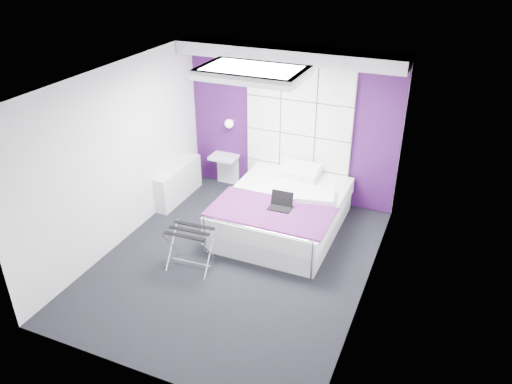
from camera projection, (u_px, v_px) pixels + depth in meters
floor at (236, 261)px, 7.06m from camera, size 4.40×4.40×0.00m
ceiling at (232, 80)px, 5.84m from camera, size 4.40×4.40×0.00m
wall_back at (291, 124)px, 8.24m from camera, size 3.60×0.00×3.60m
wall_left at (119, 157)px, 7.07m from camera, size 0.00×4.40×4.40m
wall_right at (373, 206)px, 5.83m from camera, size 0.00×4.40×4.40m
accent_wall at (291, 124)px, 8.23m from camera, size 3.58×0.02×2.58m
soffit at (288, 54)px, 7.47m from camera, size 3.58×0.50×0.20m
headboard at (298, 134)px, 8.20m from camera, size 1.80×0.08×2.30m
skylight at (252, 72)px, 6.35m from camera, size 1.36×0.86×0.12m
wall_lamp at (230, 123)px, 8.52m from camera, size 0.15×0.15×0.15m
radiator at (179, 183)px, 8.56m from camera, size 0.22×1.20×0.60m
bed at (283, 211)px, 7.69m from camera, size 1.75×2.12×0.74m
nightstand at (224, 157)px, 8.83m from camera, size 0.47×0.37×0.05m
luggage_rack at (191, 248)px, 6.82m from camera, size 0.60×0.44×0.59m
laptop at (281, 204)px, 7.19m from camera, size 0.33×0.23×0.24m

